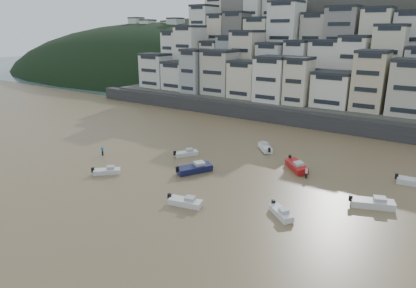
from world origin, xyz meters
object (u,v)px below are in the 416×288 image
Objects in this scene: boat_g at (415,181)px; boat_d at (373,202)px; boat_b at (281,212)px; boat_c at (195,167)px; boat_a at (185,201)px; person_pink at (307,173)px; boat_f at (186,153)px; boat_j at (107,170)px; boat_h at (265,147)px; person_blue at (102,151)px; boat_e at (296,165)px.

boat_d is (-3.57, -11.01, 0.07)m from boat_g.
boat_c is (-17.49, 5.65, 0.24)m from boat_b.
person_pink is (9.55, 18.03, 0.20)m from boat_a.
boat_f is at bearing 115.62° from boat_a.
boat_f is (4.93, 14.16, 0.02)m from boat_j.
person_blue reaches higher than boat_h.
boat_h is (-13.18, 22.29, 0.11)m from boat_b.
boat_g is 51.55m from person_blue.
boat_d is 3.33× the size of person_blue.
person_pink reaches higher than boat_a.
boat_d is 11.56m from person_pink.
boat_h reaches higher than boat_a.
boat_e is 3.56m from person_pink.
boat_b is 23.44m from boat_g.
person_blue reaches higher than boat_b.
boat_j is at bearing -135.70° from boat_b.
boat_h is at bearing 81.64° from boat_a.
person_pink is (-1.89, 13.60, 0.24)m from boat_b.
boat_e reaches higher than boat_a.
boat_b is 13.74m from person_pink.
person_blue reaches higher than boat_f.
boat_f is (-12.21, 15.79, -0.04)m from boat_a.
boat_e reaches higher than boat_j.
boat_g reaches higher than boat_f.
boat_j is at bearing 106.65° from boat_h.
boat_j is (-17.14, 1.63, -0.06)m from boat_a.
boat_a is 24.18m from boat_d.
boat_e is 1.34× the size of boat_f.
boat_b is 0.85× the size of boat_h.
boat_b is (11.43, 4.43, -0.04)m from boat_a.
person_blue is at bearing 151.60° from boat_a.
boat_g is 3.04× the size of person_blue.
boat_f is 15.13m from boat_h.
boat_d is 25.62m from boat_h.
boat_j is at bearing -167.17° from boat_f.
boat_d is 39.08m from boat_j.
boat_e is at bearing 22.46° from person_blue.
person_blue is (-12.71, -8.50, 0.24)m from boat_f.
boat_g reaches higher than boat_a.
boat_h is (15.39, 25.08, 0.12)m from boat_j.
boat_b is 0.79× the size of boat_d.
boat_j is at bearing 176.06° from boat_d.
boat_a is 19.96m from boat_f.
boat_a reaches higher than boat_j.
boat_c is at bearing -152.99° from person_pink.
boat_j is 2.59× the size of person_blue.
person_pink is at bearing -35.87° from boat_c.
boat_b is at bearing 9.08° from boat_a.
person_pink is at bearing 50.00° from boat_a.
boat_h is at bearing -170.09° from boat_e.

